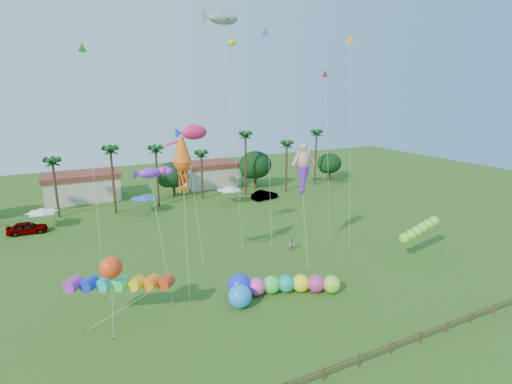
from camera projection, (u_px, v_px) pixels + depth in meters
name	position (u px, v px, depth m)	size (l,w,h in m)	color
ground	(310.00, 323.00, 33.20)	(160.00, 160.00, 0.00)	#285116
tree_line	(189.00, 173.00, 71.73)	(69.46, 8.91, 11.00)	#3A2819
buildings_row	(145.00, 182.00, 74.60)	(35.00, 7.00, 4.00)	beige
tent_row	(144.00, 198.00, 61.32)	(31.00, 4.00, 0.60)	white
fence	(359.00, 359.00, 27.86)	(36.12, 0.12, 1.00)	brown
car_a	(27.00, 228.00, 53.62)	(1.97, 4.90, 1.67)	#4C4C54
car_b	(265.00, 195.00, 70.31)	(1.70, 4.86, 1.60)	#4C4C54
spectator_b	(292.00, 244.00, 47.93)	(0.82, 0.64, 1.69)	gray
caterpillar_inflatable	(280.00, 284.00, 37.87)	(10.41, 5.69, 2.20)	#FA41BE
blue_ball	(240.00, 296.00, 35.43)	(2.13, 2.13, 2.13)	#1C8AFC
rainbow_tube	(141.00, 287.00, 32.35)	(8.29, 5.53, 3.89)	red
green_worm	(405.00, 238.00, 44.26)	(10.15, 3.59, 3.58)	#71E633
orange_ball_kite	(111.00, 268.00, 31.06)	(2.18, 2.48, 6.30)	#FF3D14
merman_kite	(303.00, 173.00, 43.98)	(2.93, 4.92, 12.76)	#DE977E
fish_kite	(194.00, 132.00, 43.91)	(4.50, 5.91, 15.19)	#F61B5B
shark_kite	(223.00, 18.00, 47.11)	(5.14, 7.62, 27.92)	gray
squid_kite	(182.00, 163.00, 37.14)	(2.27, 5.38, 14.81)	#FF5D14
lobster_kite	(150.00, 173.00, 35.98)	(3.69, 4.81, 12.25)	purple
delta_kite_red	(325.00, 78.00, 50.32)	(1.86, 4.47, 21.31)	red
delta_kite_yellow	(350.00, 47.00, 45.62)	(1.37, 3.55, 24.76)	orange
delta_kite_green	(83.00, 55.00, 35.96)	(1.23, 5.08, 22.99)	green
delta_kite_blue	(265.00, 39.00, 47.14)	(1.86, 4.65, 25.92)	blue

